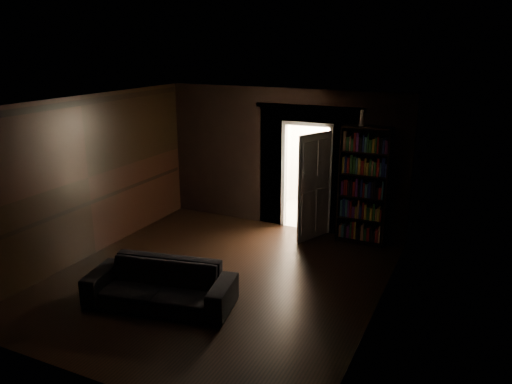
# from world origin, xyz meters

# --- Properties ---
(ground) EXTENTS (5.50, 5.50, 0.00)m
(ground) POSITION_xyz_m (0.00, 0.00, 0.00)
(ground) COLOR black
(ground) RESTS_ON ground
(room_walls) EXTENTS (5.02, 5.61, 2.84)m
(room_walls) POSITION_xyz_m (-0.01, 1.07, 1.68)
(room_walls) COLOR black
(room_walls) RESTS_ON ground
(kitchen_alcove) EXTENTS (2.20, 1.80, 2.60)m
(kitchen_alcove) POSITION_xyz_m (0.50, 3.87, 1.21)
(kitchen_alcove) COLOR beige
(kitchen_alcove) RESTS_ON ground
(sofa) EXTENTS (2.25, 1.30, 0.81)m
(sofa) POSITION_xyz_m (-0.35, -1.01, 0.41)
(sofa) COLOR black
(sofa) RESTS_ON ground
(bookshelf) EXTENTS (0.92, 0.39, 2.20)m
(bookshelf) POSITION_xyz_m (1.69, 2.55, 1.10)
(bookshelf) COLOR black
(bookshelf) RESTS_ON ground
(refrigerator) EXTENTS (0.92, 0.88, 1.65)m
(refrigerator) POSITION_xyz_m (0.98, 4.06, 0.82)
(refrigerator) COLOR silver
(refrigerator) RESTS_ON ground
(door) EXTENTS (0.38, 0.80, 2.05)m
(door) POSITION_xyz_m (0.80, 2.34, 1.02)
(door) COLOR silver
(door) RESTS_ON ground
(figurine) EXTENTS (0.10, 0.10, 0.30)m
(figurine) POSITION_xyz_m (1.57, 2.55, 2.35)
(figurine) COLOR white
(figurine) RESTS_ON bookshelf
(bottles) EXTENTS (0.67, 0.17, 0.27)m
(bottles) POSITION_xyz_m (0.88, 4.00, 1.79)
(bottles) COLOR black
(bottles) RESTS_ON refrigerator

